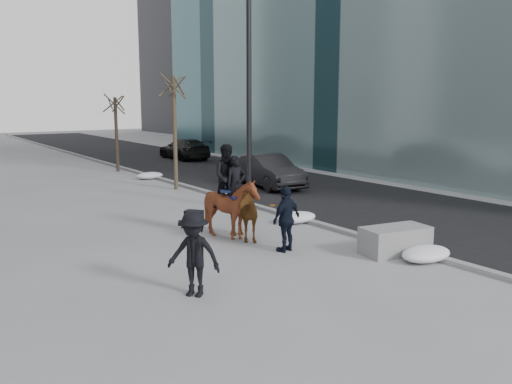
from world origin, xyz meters
TOP-DOWN VIEW (x-y plane):
  - ground at (0.00, 0.00)m, footprint 120.00×120.00m
  - road at (7.00, 10.00)m, footprint 8.00×90.00m
  - curb at (3.00, 10.00)m, footprint 0.25×90.00m
  - planter at (2.58, -1.44)m, footprint 1.88×1.15m
  - car_near at (6.17, 9.23)m, footprint 2.13×4.68m
  - car_far at (8.35, 21.95)m, footprint 1.96×4.76m
  - tree_near at (2.40, 11.03)m, footprint 1.20×1.20m
  - tree_far at (2.40, 18.34)m, footprint 1.20×1.20m
  - mounted_left at (0.00, 2.08)m, footprint 1.07×1.95m
  - mounted_right at (-0.12, 2.32)m, footprint 1.96×2.05m
  - feeder at (0.37, 0.33)m, footprint 1.10×0.98m
  - camera_crew at (-3.18, -1.23)m, footprint 1.21×1.29m
  - lamppost at (2.60, 5.22)m, footprint 0.25×2.59m
  - snow_piles at (2.70, 4.93)m, footprint 1.44×17.85m

SIDE VIEW (x-z plane):
  - ground at x=0.00m, z-range 0.00..0.00m
  - road at x=7.00m, z-range 0.00..0.01m
  - curb at x=3.00m, z-range 0.00..0.12m
  - snow_piles at x=2.70m, z-range -0.01..0.35m
  - planter at x=2.58m, z-range 0.00..0.71m
  - car_far at x=8.35m, z-range 0.00..1.38m
  - car_near at x=6.17m, z-range 0.00..1.49m
  - feeder at x=0.37m, z-range 0.00..1.76m
  - camera_crew at x=-3.18m, z-range 0.01..1.76m
  - mounted_left at x=0.00m, z-range -0.31..2.09m
  - mounted_right at x=-0.12m, z-range -0.27..2.44m
  - tree_far at x=2.40m, z-range 0.00..4.53m
  - tree_near at x=2.40m, z-range 0.00..5.51m
  - lamppost at x=2.60m, z-range 0.45..9.54m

